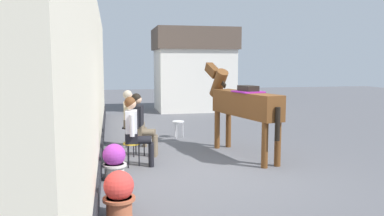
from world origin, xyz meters
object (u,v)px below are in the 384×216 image
Objects in this scene: seated_visitor_middle at (140,121)px; saddled_horse_center at (242,104)px; seated_visitor_near at (135,128)px; seated_visitor_far at (132,115)px; spare_stool_white at (178,123)px; flower_planter_far at (114,161)px; flower_planter_near at (119,193)px.

saddled_horse_center is at bearing -10.04° from seated_visitor_middle.
saddled_horse_center is at bearing 10.83° from seated_visitor_near.
seated_visitor_near is 1.87m from seated_visitor_far.
flower_planter_far is at bearing -116.44° from spare_stool_white.
seated_visitor_near is at bearing -101.84° from seated_visitor_middle.
seated_visitor_far reaches higher than flower_planter_far.
flower_planter_near is (-2.75, -3.00, -0.82)m from saddled_horse_center.
seated_visitor_far reaches higher than spare_stool_white.
flower_planter_near is at bearing -88.68° from flower_planter_far.
seated_visitor_near is 0.86m from seated_visitor_middle.
saddled_horse_center reaches higher than seated_visitor_middle.
spare_stool_white is at bearing 63.56° from flower_planter_far.
seated_visitor_middle is at bearing 169.96° from saddled_horse_center.
seated_visitor_middle is 2.17× the size of flower_planter_far.
spare_stool_white is (1.18, 1.91, -0.38)m from seated_visitor_middle.
seated_visitor_middle is 3.47m from flower_planter_near.
seated_visitor_near is at bearing 81.60° from flower_planter_near.
spare_stool_white is (-1.02, 2.30, -0.76)m from saddled_horse_center.
seated_visitor_near is at bearing -116.15° from spare_stool_white.
flower_planter_far is 1.39× the size of spare_stool_white.
seated_visitor_near is 2.45m from saddled_horse_center.
flower_planter_near is (-0.38, -2.55, -0.44)m from seated_visitor_near.
flower_planter_near is at bearing -108.06° from spare_stool_white.
saddled_horse_center is at bearing 24.24° from flower_planter_far.
saddled_horse_center reaches higher than flower_planter_near.
spare_stool_white is at bearing 71.94° from flower_planter_near.
seated_visitor_middle reaches higher than flower_planter_near.
seated_visitor_middle is (0.18, 0.84, 0.00)m from seated_visitor_near.
seated_visitor_far is at bearing 88.76° from seated_visitor_near.
seated_visitor_near is 1.01m from flower_planter_far.
flower_planter_far is at bearing -109.82° from seated_visitor_middle.
seated_visitor_near is 3.10m from spare_stool_white.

